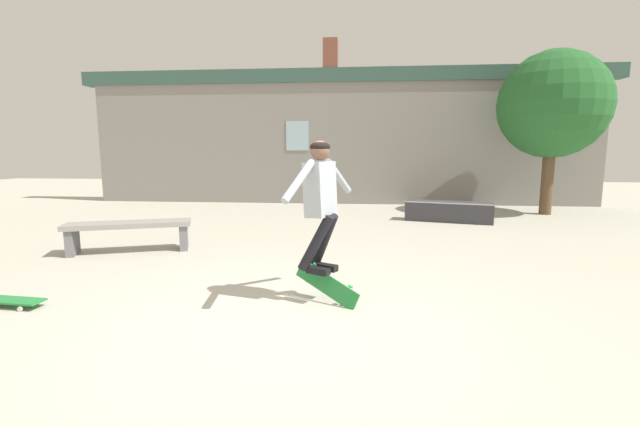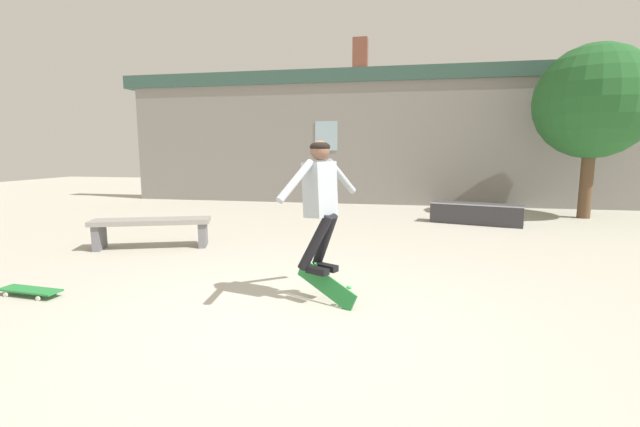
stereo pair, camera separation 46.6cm
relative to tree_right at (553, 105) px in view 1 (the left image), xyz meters
The scene contains 8 objects.
ground_plane 9.93m from the tree_right, 125.63° to the right, with size 40.00×40.00×0.00m, color #B2AD9E.
building_backdrop 5.90m from the tree_right, 161.13° to the left, with size 16.48×0.52×5.02m.
tree_right is the anchor object (origin of this frame).
park_bench 10.33m from the tree_right, 149.56° to the right, with size 2.00×1.11×0.50m.
skate_ledge 4.06m from the tree_right, 152.43° to the right, with size 2.05×1.00×0.47m.
skater 9.00m from the tree_right, 126.72° to the right, with size 0.67×1.22×1.44m.
skateboard_flipping 9.23m from the tree_right, 126.04° to the right, with size 0.74×0.40×0.48m.
skateboard_resting 11.82m from the tree_right, 138.55° to the right, with size 0.78×0.28×0.08m.
Camera 1 is at (0.69, -3.95, 1.67)m, focal length 24.00 mm.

